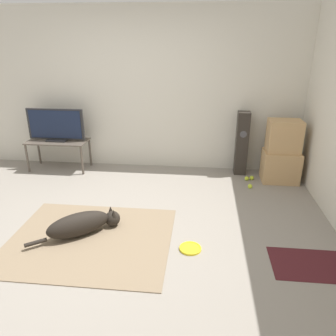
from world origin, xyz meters
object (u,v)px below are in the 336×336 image
(floor_speaker, at_px, (242,144))
(tennis_ball_loose_on_carpet, at_px, (247,178))
(frisbee, at_px, (190,248))
(tv, at_px, (56,125))
(tv_stand, at_px, (58,144))
(tennis_ball_near_speaker, at_px, (250,186))
(dog, at_px, (82,224))
(cardboard_box_lower, at_px, (280,166))
(tennis_ball_by_boxes, at_px, (252,178))
(cardboard_box_upper, at_px, (284,136))

(floor_speaker, distance_m, tennis_ball_loose_on_carpet, 0.56)
(frisbee, bearing_deg, tv, 137.95)
(tv_stand, bearing_deg, tennis_ball_near_speaker, -8.52)
(dog, bearing_deg, frisbee, -7.00)
(dog, bearing_deg, cardboard_box_lower, 35.48)
(dog, xyz_separation_m, tennis_ball_by_boxes, (2.08, 1.76, -0.11))
(tv, bearing_deg, tennis_ball_loose_on_carpet, -3.32)
(cardboard_box_lower, height_order, cardboard_box_upper, cardboard_box_upper)
(dog, bearing_deg, tennis_ball_loose_on_carpet, 40.80)
(cardboard_box_upper, distance_m, tv, 3.57)
(tv, distance_m, tennis_ball_by_boxes, 3.24)
(tv, xyz_separation_m, tennis_ball_loose_on_carpet, (3.08, -0.18, -0.72))
(tennis_ball_near_speaker, bearing_deg, cardboard_box_upper, 36.43)
(tennis_ball_by_boxes, xyz_separation_m, tennis_ball_near_speaker, (-0.06, -0.32, 0.00))
(dog, distance_m, tennis_ball_by_boxes, 2.73)
(tv_stand, height_order, tennis_ball_by_boxes, tv_stand)
(frisbee, height_order, tv, tv)
(frisbee, height_order, cardboard_box_lower, cardboard_box_lower)
(tennis_ball_loose_on_carpet, bearing_deg, cardboard_box_lower, 5.73)
(dog, xyz_separation_m, frisbee, (1.21, -0.15, -0.13))
(tv_stand, xyz_separation_m, tennis_ball_loose_on_carpet, (3.08, -0.18, -0.40))
(floor_speaker, xyz_separation_m, tennis_ball_near_speaker, (0.10, -0.58, -0.47))
(tv_stand, distance_m, tennis_ball_by_boxes, 3.18)
(dog, xyz_separation_m, tennis_ball_loose_on_carpet, (2.00, 1.73, -0.11))
(tennis_ball_by_boxes, distance_m, tennis_ball_near_speaker, 0.32)
(cardboard_box_lower, height_order, tennis_ball_near_speaker, cardboard_box_lower)
(cardboard_box_lower, bearing_deg, tv, 177.93)
(tv, bearing_deg, dog, -60.69)
(dog, xyz_separation_m, tv_stand, (-1.07, 1.91, 0.29))
(cardboard_box_lower, bearing_deg, frisbee, -123.75)
(cardboard_box_lower, distance_m, tennis_ball_near_speaker, 0.62)
(dog, xyz_separation_m, floor_speaker, (1.92, 2.02, 0.37))
(dog, distance_m, tennis_ball_loose_on_carpet, 2.65)
(tennis_ball_loose_on_carpet, bearing_deg, tv_stand, 176.73)
(cardboard_box_lower, xyz_separation_m, tennis_ball_by_boxes, (-0.41, -0.02, -0.20))
(dog, height_order, frisbee, dog)
(tennis_ball_by_boxes, bearing_deg, cardboard_box_lower, 2.75)
(dog, relative_size, tennis_ball_loose_on_carpet, 13.31)
(cardboard_box_upper, height_order, tennis_ball_loose_on_carpet, cardboard_box_upper)
(dog, bearing_deg, tv, 119.31)
(floor_speaker, distance_m, tv_stand, 2.99)
(floor_speaker, bearing_deg, dog, -133.53)
(dog, bearing_deg, floor_speaker, 46.47)
(cardboard_box_upper, bearing_deg, tv_stand, 178.22)
(floor_speaker, relative_size, tv, 1.09)
(dog, relative_size, cardboard_box_lower, 1.63)
(frisbee, bearing_deg, floor_speaker, 71.88)
(frisbee, xyz_separation_m, floor_speaker, (0.71, 2.17, 0.49))
(tv, bearing_deg, floor_speaker, 2.11)
(tennis_ball_loose_on_carpet, bearing_deg, floor_speaker, 106.60)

